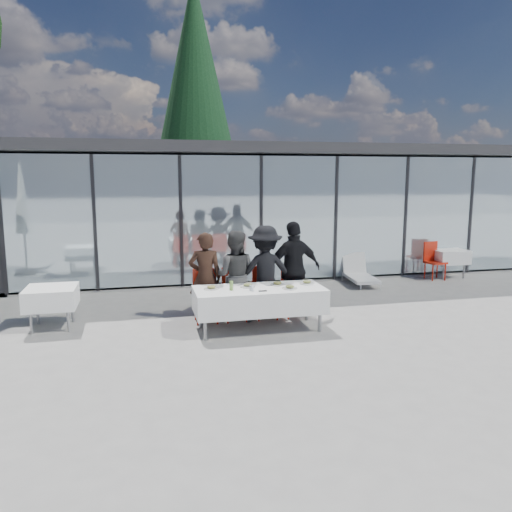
# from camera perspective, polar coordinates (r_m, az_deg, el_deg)

# --- Properties ---
(ground) EXTENTS (90.00, 90.00, 0.00)m
(ground) POSITION_cam_1_polar(r_m,az_deg,el_deg) (8.45, 0.23, -9.34)
(ground) COLOR gray
(ground) RESTS_ON ground
(pavilion) EXTENTS (14.80, 8.80, 3.44)m
(pavilion) POSITION_cam_1_polar(r_m,az_deg,el_deg) (16.43, 0.46, 7.35)
(pavilion) COLOR gray
(pavilion) RESTS_ON ground
(treeline) EXTENTS (62.50, 2.00, 4.40)m
(treeline) POSITION_cam_1_polar(r_m,az_deg,el_deg) (35.80, -13.51, 8.23)
(treeline) COLOR #133511
(treeline) RESTS_ON ground
(dining_table) EXTENTS (2.26, 0.96, 0.75)m
(dining_table) POSITION_cam_1_polar(r_m,az_deg,el_deg) (8.75, 0.37, -5.02)
(dining_table) COLOR white
(dining_table) RESTS_ON ground
(diner_a) EXTENTS (0.67, 0.67, 1.67)m
(diner_a) POSITION_cam_1_polar(r_m,az_deg,el_deg) (9.23, -5.82, -2.42)
(diner_a) COLOR #321F16
(diner_a) RESTS_ON ground
(diner_chair_a) EXTENTS (0.44, 0.44, 0.97)m
(diner_chair_a) POSITION_cam_1_polar(r_m,az_deg,el_deg) (9.32, -5.80, -4.18)
(diner_chair_a) COLOR #B51C0C
(diner_chair_a) RESTS_ON ground
(diner_b) EXTENTS (1.03, 1.03, 1.68)m
(diner_b) POSITION_cam_1_polar(r_m,az_deg,el_deg) (9.31, -2.46, -2.23)
(diner_b) COLOR #444444
(diner_b) RESTS_ON ground
(diner_chair_b) EXTENTS (0.44, 0.44, 0.97)m
(diner_chair_b) POSITION_cam_1_polar(r_m,az_deg,el_deg) (9.40, -2.48, -4.02)
(diner_chair_b) COLOR #B51C0C
(diner_chair_b) RESTS_ON ground
(diner_c) EXTENTS (1.21, 1.21, 1.76)m
(diner_c) POSITION_cam_1_polar(r_m,az_deg,el_deg) (9.43, 1.05, -1.84)
(diner_c) COLOR black
(diner_c) RESTS_ON ground
(diner_chair_c) EXTENTS (0.44, 0.44, 0.97)m
(diner_chair_c) POSITION_cam_1_polar(r_m,az_deg,el_deg) (9.52, 1.00, -3.84)
(diner_chair_c) COLOR #B51C0C
(diner_chair_c) RESTS_ON ground
(diner_d) EXTENTS (1.19, 1.19, 1.83)m
(diner_d) POSITION_cam_1_polar(r_m,az_deg,el_deg) (9.58, 4.37, -1.49)
(diner_d) COLOR black
(diner_d) RESTS_ON ground
(diner_chair_d) EXTENTS (0.44, 0.44, 0.97)m
(diner_chair_d) POSITION_cam_1_polar(r_m,az_deg,el_deg) (9.68, 4.30, -3.66)
(diner_chair_d) COLOR #B51C0C
(diner_chair_d) RESTS_ON ground
(plate_a) EXTENTS (0.26, 0.26, 0.07)m
(plate_a) POSITION_cam_1_polar(r_m,az_deg,el_deg) (8.63, -5.11, -3.64)
(plate_a) COLOR silver
(plate_a) RESTS_ON dining_table
(plate_b) EXTENTS (0.26, 0.26, 0.07)m
(plate_b) POSITION_cam_1_polar(r_m,az_deg,el_deg) (8.76, -0.97, -3.41)
(plate_b) COLOR silver
(plate_b) RESTS_ON dining_table
(plate_c) EXTENTS (0.26, 0.26, 0.07)m
(plate_c) POSITION_cam_1_polar(r_m,az_deg,el_deg) (8.92, 2.48, -3.18)
(plate_c) COLOR silver
(plate_c) RESTS_ON dining_table
(plate_d) EXTENTS (0.26, 0.26, 0.07)m
(plate_d) POSITION_cam_1_polar(r_m,az_deg,el_deg) (9.06, 5.84, -3.04)
(plate_d) COLOR silver
(plate_d) RESTS_ON dining_table
(plate_extra) EXTENTS (0.26, 0.26, 0.07)m
(plate_extra) POSITION_cam_1_polar(r_m,az_deg,el_deg) (8.65, 3.89, -3.59)
(plate_extra) COLOR silver
(plate_extra) RESTS_ON dining_table
(juice_bottle) EXTENTS (0.06, 0.06, 0.16)m
(juice_bottle) POSITION_cam_1_polar(r_m,az_deg,el_deg) (8.53, -2.84, -3.40)
(juice_bottle) COLOR #7AAD48
(juice_bottle) RESTS_ON dining_table
(drinking_glasses) EXTENTS (0.07, 0.07, 0.10)m
(drinking_glasses) POSITION_cam_1_polar(r_m,az_deg,el_deg) (8.47, -0.51, -3.68)
(drinking_glasses) COLOR silver
(drinking_glasses) RESTS_ON dining_table
(folded_eyeglasses) EXTENTS (0.14, 0.03, 0.01)m
(folded_eyeglasses) POSITION_cam_1_polar(r_m,az_deg,el_deg) (8.45, 0.77, -4.01)
(folded_eyeglasses) COLOR black
(folded_eyeglasses) RESTS_ON dining_table
(spare_table_left) EXTENTS (0.86, 0.86, 0.74)m
(spare_table_left) POSITION_cam_1_polar(r_m,az_deg,el_deg) (9.55, -22.34, -4.42)
(spare_table_left) COLOR white
(spare_table_left) RESTS_ON ground
(spare_table_right) EXTENTS (0.86, 0.86, 0.74)m
(spare_table_right) POSITION_cam_1_polar(r_m,az_deg,el_deg) (14.22, 21.06, -0.02)
(spare_table_right) COLOR white
(spare_table_right) RESTS_ON ground
(spare_chair_a) EXTENTS (0.52, 0.52, 0.97)m
(spare_chair_a) POSITION_cam_1_polar(r_m,az_deg,el_deg) (13.78, 19.58, -0.29)
(spare_chair_a) COLOR #B51C0C
(spare_chair_a) RESTS_ON ground
(spare_chair_b) EXTENTS (0.47, 0.47, 0.97)m
(spare_chair_b) POSITION_cam_1_polar(r_m,az_deg,el_deg) (13.74, 13.50, -0.03)
(spare_chair_b) COLOR #B51C0C
(spare_chair_b) RESTS_ON ground
(lounger) EXTENTS (0.74, 1.39, 0.72)m
(lounger) POSITION_cam_1_polar(r_m,az_deg,el_deg) (12.76, 11.64, -1.94)
(lounger) COLOR silver
(lounger) RESTS_ON ground
(conifer_tree) EXTENTS (4.00, 4.00, 10.50)m
(conifer_tree) POSITION_cam_1_polar(r_m,az_deg,el_deg) (21.18, -6.94, 18.14)
(conifer_tree) COLOR #382316
(conifer_tree) RESTS_ON ground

